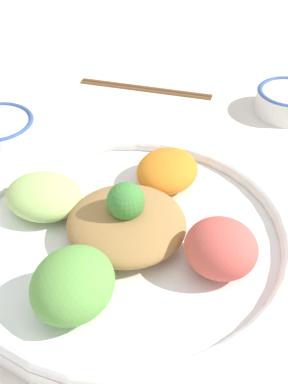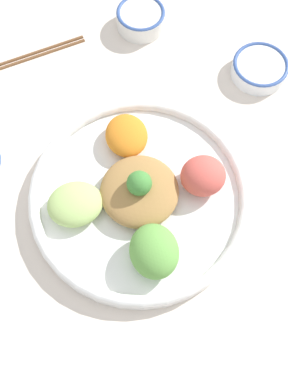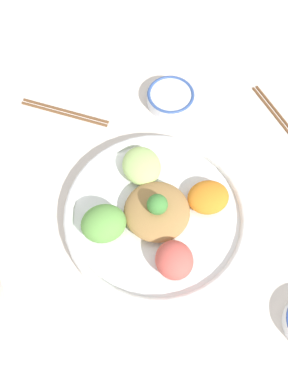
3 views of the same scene
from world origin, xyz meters
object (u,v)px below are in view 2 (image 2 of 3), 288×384
object	(u,v)px
salad_platter	(140,196)
chopsticks_pair_near	(31,55)
sauce_bowl_red	(141,18)
sauce_bowl_dark	(260,68)

from	to	relation	value
salad_platter	chopsticks_pair_near	xyz separation A→B (m)	(0.22, 0.32, -0.02)
sauce_bowl_red	chopsticks_pair_near	xyz separation A→B (m)	(-0.15, 0.18, -0.02)
sauce_bowl_dark	sauce_bowl_red	bearing A→B (deg)	82.95
salad_platter	sauce_bowl_red	distance (m)	0.40
sauce_bowl_dark	chopsticks_pair_near	distance (m)	0.46
sauce_bowl_red	sauce_bowl_dark	bearing A→B (deg)	-97.05
sauce_bowl_dark	chopsticks_pair_near	bearing A→B (deg)	105.30
sauce_bowl_red	sauce_bowl_dark	distance (m)	0.27
salad_platter	chopsticks_pair_near	bearing A→B (deg)	55.86
chopsticks_pair_near	sauce_bowl_dark	bearing A→B (deg)	-28.82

